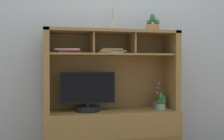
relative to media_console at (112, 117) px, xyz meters
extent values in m
cube|color=#A9B2B9|center=(0.00, 0.24, 0.99)|extent=(6.00, 0.02, 2.80)
cube|color=olive|center=(0.00, -0.01, -0.17)|extent=(1.40, 0.44, 0.49)
cube|color=olive|center=(-0.67, -0.01, 0.50)|extent=(0.06, 0.37, 0.84)
cube|color=olive|center=(0.67, -0.01, 0.50)|extent=(0.06, 0.37, 0.84)
cube|color=brown|center=(0.00, 0.17, 0.48)|extent=(1.34, 0.02, 0.81)
cube|color=olive|center=(0.00, -0.01, 0.90)|extent=(1.40, 0.37, 0.03)
cube|color=olive|center=(0.00, -0.01, 0.67)|extent=(1.28, 0.33, 0.02)
cube|color=olive|center=(-0.21, -0.01, 0.78)|extent=(0.02, 0.31, 0.21)
cube|color=olive|center=(0.21, -0.01, 0.78)|extent=(0.02, 0.31, 0.21)
cylinder|color=black|center=(-0.26, -0.03, 0.10)|extent=(0.25, 0.25, 0.05)
cylinder|color=black|center=(-0.26, -0.03, 0.14)|extent=(0.04, 0.04, 0.03)
cube|color=black|center=(-0.26, -0.03, 0.32)|extent=(0.57, 0.03, 0.32)
cube|color=black|center=(-0.26, -0.04, 0.32)|extent=(0.54, 0.00, 0.29)
cylinder|color=#554E5A|center=(0.52, 0.02, 0.11)|extent=(0.11, 0.11, 0.07)
cylinder|color=#554E5A|center=(0.52, 0.02, 0.08)|extent=(0.12, 0.12, 0.01)
cylinder|color=#4C6B38|center=(0.52, 0.02, 0.25)|extent=(0.02, 0.01, 0.20)
sphere|color=#C16EB5|center=(0.51, 0.00, 0.25)|extent=(0.02, 0.02, 0.02)
sphere|color=#C16EB5|center=(0.52, 0.00, 0.30)|extent=(0.02, 0.02, 0.02)
sphere|color=#C16EB5|center=(0.54, 0.01, 0.35)|extent=(0.03, 0.03, 0.03)
ellipsoid|color=#306E29|center=(0.54, 0.01, 0.18)|extent=(0.04, 0.04, 0.08)
ellipsoid|color=#306E29|center=(0.54, 0.02, 0.18)|extent=(0.04, 0.05, 0.11)
cylinder|color=#8A9D96|center=(0.53, -0.05, 0.11)|extent=(0.10, 0.10, 0.06)
cylinder|color=#8A9D96|center=(0.53, -0.05, 0.08)|extent=(0.11, 0.11, 0.01)
ellipsoid|color=#2D6930|center=(0.56, -0.05, 0.17)|extent=(0.06, 0.07, 0.14)
ellipsoid|color=#2D6930|center=(0.53, -0.04, 0.16)|extent=(0.07, 0.06, 0.08)
ellipsoid|color=#2D6930|center=(0.53, -0.06, 0.21)|extent=(0.05, 0.07, 0.10)
cube|color=beige|center=(-0.03, 0.01, 0.68)|extent=(0.26, 0.24, 0.01)
cube|color=#B28C29|center=(-0.01, 0.01, 0.70)|extent=(0.31, 0.26, 0.02)
cube|color=gray|center=(-0.01, -0.01, 0.72)|extent=(0.22, 0.22, 0.02)
cube|color=gray|center=(-0.45, 0.00, 0.69)|extent=(0.23, 0.19, 0.02)
cube|color=maroon|center=(-0.46, -0.01, 0.70)|extent=(0.25, 0.22, 0.01)
cube|color=beige|center=(-0.46, -0.01, 0.71)|extent=(0.27, 0.20, 0.02)
cylinder|color=#B9B5A9|center=(0.00, -0.03, 0.96)|extent=(0.08, 0.08, 0.08)
cylinder|color=#B9B5A9|center=(0.00, -0.03, 1.01)|extent=(0.03, 0.03, 0.02)
cylinder|color=tan|center=(0.00, -0.03, 1.08)|extent=(0.00, 0.03, 0.15)
cylinder|color=tan|center=(0.00, -0.03, 1.08)|extent=(0.03, 0.00, 0.15)
cylinder|color=tan|center=(0.00, -0.03, 1.08)|extent=(0.00, 0.03, 0.15)
cylinder|color=tan|center=(0.00, -0.04, 1.08)|extent=(0.04, 0.00, 0.15)
cylinder|color=#B5704B|center=(0.46, 0.02, 0.96)|extent=(0.14, 0.14, 0.08)
cylinder|color=#B5704B|center=(0.46, 0.02, 0.92)|extent=(0.16, 0.16, 0.01)
ellipsoid|color=#2C5D37|center=(0.50, 0.01, 1.02)|extent=(0.06, 0.06, 0.07)
ellipsoid|color=#2C5D37|center=(0.43, 0.05, 1.02)|extent=(0.05, 0.04, 0.07)
ellipsoid|color=#2C5D37|center=(0.45, -0.01, 1.07)|extent=(0.06, 0.06, 0.09)
camera|label=1|loc=(-0.63, -2.91, 0.56)|focal=45.22mm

